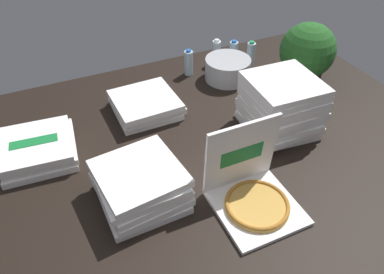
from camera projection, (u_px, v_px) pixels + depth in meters
name	position (u px, v px, depth m)	size (l,w,h in m)	color
ground_plane	(191.00, 172.00, 1.97)	(3.20, 2.40, 0.02)	black
open_pizza_box	(253.00, 192.00, 1.76)	(0.38, 0.39, 0.40)	white
pizza_stack_right_near	(281.00, 106.00, 2.14)	(0.42, 0.43, 0.33)	white
pizza_stack_center_far	(38.00, 149.00, 2.02)	(0.43, 0.42, 0.11)	white
pizza_stack_left_far	(140.00, 185.00, 1.76)	(0.42, 0.43, 0.19)	white
pizza_stack_right_far	(146.00, 104.00, 2.34)	(0.41, 0.41, 0.11)	white
ice_bucket	(228.00, 69.00, 2.64)	(0.32, 0.32, 0.15)	#B7BABF
water_bottle_0	(233.00, 53.00, 2.79)	(0.06, 0.06, 0.20)	silver
water_bottle_1	(216.00, 52.00, 2.80)	(0.06, 0.06, 0.20)	white
water_bottle_2	(251.00, 54.00, 2.78)	(0.06, 0.06, 0.20)	silver
water_bottle_3	(189.00, 63.00, 2.68)	(0.06, 0.06, 0.20)	silver
potted_plant	(307.00, 54.00, 2.46)	(0.37, 0.37, 0.45)	#513323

